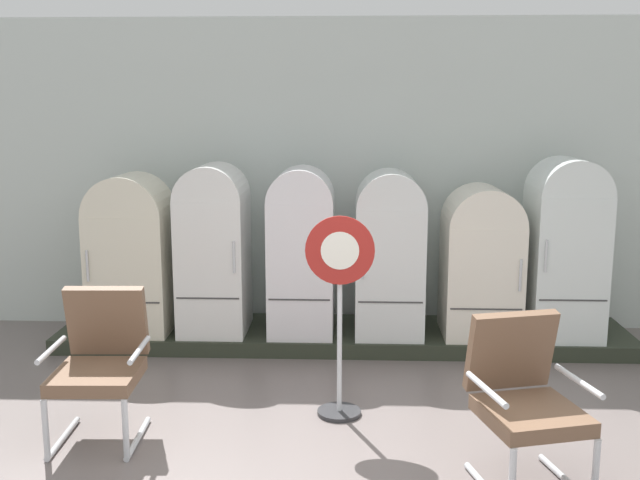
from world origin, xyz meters
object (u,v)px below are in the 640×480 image
Objects in this scene: refrigerator_0 at (131,250)px; sign_stand at (340,316)px; refrigerator_1 at (214,243)px; refrigerator_4 at (481,258)px; refrigerator_2 at (301,246)px; refrigerator_5 at (565,242)px; refrigerator_3 at (389,248)px; armchair_right at (524,393)px; armchair_left at (101,358)px.

refrigerator_0 is 2.47m from sign_stand.
refrigerator_1 is 2.44m from refrigerator_4.
refrigerator_0 is at bearing 141.85° from sign_stand.
refrigerator_2 is 0.95× the size of refrigerator_5.
refrigerator_3 reaches higher than refrigerator_0.
refrigerator_1 is 3.18m from refrigerator_5.
refrigerator_2 reaches higher than armchair_right.
refrigerator_4 is (1.63, 0.03, -0.10)m from refrigerator_2.
armchair_right is 0.68× the size of sign_stand.
refrigerator_0 reaches higher than sign_stand.
refrigerator_4 is 0.93× the size of sign_stand.
refrigerator_1 is (0.76, 0.03, 0.06)m from refrigerator_0.
armchair_right is at bearing -10.64° from armchair_left.
sign_stand is at bearing 141.08° from armchair_right.
refrigerator_4 is 3.47m from armchair_left.
refrigerator_1 is 1.61m from refrigerator_3.
armchair_left is at bearing -136.48° from refrigerator_3.
refrigerator_1 is at bearing 179.79° from refrigerator_5.
refrigerator_5 is 1.10× the size of sign_stand.
refrigerator_3 is (1.61, -0.01, -0.03)m from refrigerator_1.
refrigerator_3 reaches higher than armchair_left.
armchair_right is (1.47, -2.41, -0.40)m from refrigerator_2.
refrigerator_3 is 1.02× the size of sign_stand.
refrigerator_4 is at bearing 179.53° from refrigerator_5.
refrigerator_0 is at bearing -179.39° from refrigerator_3.
refrigerator_4 is (0.83, 0.00, -0.08)m from refrigerator_3.
sign_stand is at bearing -142.37° from refrigerator_5.
refrigerator_1 reaches higher than refrigerator_2.
armchair_left is 1.00× the size of armchair_right.
refrigerator_4 reaches higher than armchair_left.
refrigerator_1 is at bearing 127.19° from sign_stand.
sign_stand is (-0.43, -1.55, -0.19)m from refrigerator_3.
armchair_right is at bearing -38.92° from sign_stand.
refrigerator_4 is at bearing 0.49° from refrigerator_0.
refrigerator_0 is at bearing -179.69° from refrigerator_5.
refrigerator_2 reaches higher than armchair_left.
refrigerator_4 is 1.36× the size of armchair_right.
armchair_left is 2.75m from armchair_right.
refrigerator_0 is 0.90× the size of refrigerator_5.
armchair_right is (2.28, -2.45, -0.41)m from refrigerator_1.
armchair_left is at bearing 169.36° from armchair_right.
refrigerator_5 is 1.61× the size of armchair_left.
refrigerator_2 reaches higher than refrigerator_3.
armchair_left is 0.68× the size of sign_stand.
refrigerator_3 is (0.80, 0.03, -0.02)m from refrigerator_2.
refrigerator_3 is at bearing 1.79° from refrigerator_2.
sign_stand is (0.37, -1.52, -0.21)m from refrigerator_2.
refrigerator_0 is at bearing -177.52° from refrigerator_1.
refrigerator_0 is at bearing 99.97° from armchair_left.
refrigerator_2 reaches higher than refrigerator_0.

